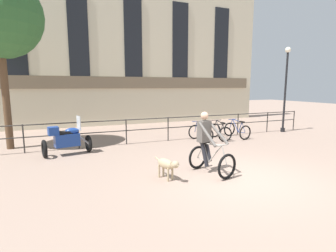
{
  "coord_description": "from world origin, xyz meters",
  "views": [
    {
      "loc": [
        -4.39,
        -5.29,
        2.42
      ],
      "look_at": [
        -0.98,
        2.86,
        1.05
      ],
      "focal_mm": 28.0,
      "sensor_mm": 36.0,
      "label": 1
    }
  ],
  "objects_px": {
    "cyclist_with_bike": "(208,146)",
    "parked_bicycle_mid_right": "(237,130)",
    "parked_bicycle_near_lamp": "(201,133)",
    "parked_bicycle_mid_left": "(219,132)",
    "dog": "(167,165)",
    "street_lamp": "(286,85)",
    "parked_motorcycle": "(67,139)"
  },
  "relations": [
    {
      "from": "parked_motorcycle",
      "to": "parked_bicycle_mid_left",
      "type": "bearing_deg",
      "value": -99.14
    },
    {
      "from": "parked_bicycle_mid_left",
      "to": "parked_bicycle_mid_right",
      "type": "xyz_separation_m",
      "value": [
        0.97,
        -0.0,
        0.0
      ]
    },
    {
      "from": "parked_bicycle_mid_right",
      "to": "parked_bicycle_near_lamp",
      "type": "bearing_deg",
      "value": -5.0
    },
    {
      "from": "parked_bicycle_mid_right",
      "to": "cyclist_with_bike",
      "type": "bearing_deg",
      "value": 39.13
    },
    {
      "from": "parked_motorcycle",
      "to": "cyclist_with_bike",
      "type": "bearing_deg",
      "value": -145.41
    },
    {
      "from": "parked_bicycle_mid_left",
      "to": "street_lamp",
      "type": "bearing_deg",
      "value": -168.29
    },
    {
      "from": "cyclist_with_bike",
      "to": "parked_bicycle_mid_left",
      "type": "bearing_deg",
      "value": 38.08
    },
    {
      "from": "dog",
      "to": "parked_motorcycle",
      "type": "bearing_deg",
      "value": 105.95
    },
    {
      "from": "dog",
      "to": "parked_motorcycle",
      "type": "xyz_separation_m",
      "value": [
        -2.31,
        3.63,
        0.17
      ]
    },
    {
      "from": "cyclist_with_bike",
      "to": "dog",
      "type": "relative_size",
      "value": 1.77
    },
    {
      "from": "cyclist_with_bike",
      "to": "parked_motorcycle",
      "type": "bearing_deg",
      "value": 120.99
    },
    {
      "from": "parked_bicycle_near_lamp",
      "to": "dog",
      "type": "bearing_deg",
      "value": 50.4
    },
    {
      "from": "street_lamp",
      "to": "dog",
      "type": "bearing_deg",
      "value": -153.21
    },
    {
      "from": "parked_motorcycle",
      "to": "parked_bicycle_mid_right",
      "type": "height_order",
      "value": "parked_motorcycle"
    },
    {
      "from": "dog",
      "to": "parked_motorcycle",
      "type": "height_order",
      "value": "parked_motorcycle"
    },
    {
      "from": "dog",
      "to": "parked_bicycle_near_lamp",
      "type": "xyz_separation_m",
      "value": [
        3.16,
        3.81,
        -0.04
      ]
    },
    {
      "from": "dog",
      "to": "parked_bicycle_mid_right",
      "type": "height_order",
      "value": "parked_bicycle_mid_right"
    },
    {
      "from": "parked_bicycle_mid_right",
      "to": "street_lamp",
      "type": "xyz_separation_m",
      "value": [
        3.26,
        0.41,
        2.08
      ]
    },
    {
      "from": "cyclist_with_bike",
      "to": "parked_bicycle_near_lamp",
      "type": "xyz_separation_m",
      "value": [
        1.89,
        3.72,
        -0.41
      ]
    },
    {
      "from": "cyclist_with_bike",
      "to": "parked_bicycle_mid_right",
      "type": "relative_size",
      "value": 1.46
    },
    {
      "from": "dog",
      "to": "parked_bicycle_mid_right",
      "type": "bearing_deg",
      "value": 20.18
    },
    {
      "from": "parked_bicycle_mid_left",
      "to": "street_lamp",
      "type": "xyz_separation_m",
      "value": [
        4.23,
        0.41,
        2.08
      ]
    },
    {
      "from": "parked_motorcycle",
      "to": "dog",
      "type": "bearing_deg",
      "value": -158.23
    },
    {
      "from": "cyclist_with_bike",
      "to": "street_lamp",
      "type": "distance_m",
      "value": 8.39
    },
    {
      "from": "dog",
      "to": "parked_motorcycle",
      "type": "distance_m",
      "value": 4.31
    },
    {
      "from": "parked_bicycle_near_lamp",
      "to": "parked_bicycle_mid_left",
      "type": "relative_size",
      "value": 0.95
    },
    {
      "from": "parked_motorcycle",
      "to": "street_lamp",
      "type": "height_order",
      "value": "street_lamp"
    },
    {
      "from": "cyclist_with_bike",
      "to": "parked_bicycle_mid_right",
      "type": "distance_m",
      "value": 5.36
    },
    {
      "from": "dog",
      "to": "street_lamp",
      "type": "bearing_deg",
      "value": 10.24
    },
    {
      "from": "parked_bicycle_near_lamp",
      "to": "street_lamp",
      "type": "distance_m",
      "value": 5.62
    },
    {
      "from": "dog",
      "to": "parked_bicycle_near_lamp",
      "type": "bearing_deg",
      "value": 33.74
    },
    {
      "from": "parked_motorcycle",
      "to": "parked_bicycle_mid_left",
      "type": "relative_size",
      "value": 1.44
    }
  ]
}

